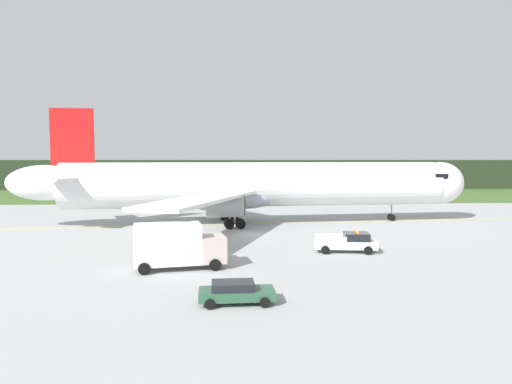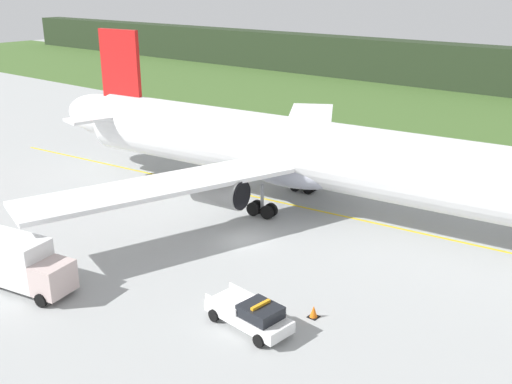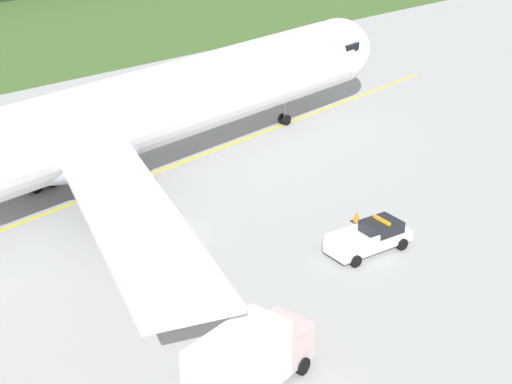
# 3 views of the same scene
# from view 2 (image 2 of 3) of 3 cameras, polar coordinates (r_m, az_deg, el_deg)

# --- Properties ---
(ground) EXTENTS (320.00, 320.00, 0.00)m
(ground) POSITION_cam_2_polar(r_m,az_deg,el_deg) (46.87, -1.17, -4.57)
(ground) COLOR #9FA2A2
(grass_verge) EXTENTS (320.00, 44.38, 0.04)m
(grass_verge) POSITION_cam_2_polar(r_m,az_deg,el_deg) (95.33, 21.56, 6.67)
(grass_verge) COLOR #40602A
(grass_verge) RESTS_ON ground
(taxiway_centerline_main) EXTENTS (77.49, 9.17, 0.01)m
(taxiway_centerline_main) POSITION_cam_2_polar(r_m,az_deg,el_deg) (52.90, 5.90, -1.76)
(taxiway_centerline_main) COLOR yellow
(taxiway_centerline_main) RESTS_ON ground
(airliner) EXTENTS (59.55, 45.48, 14.57)m
(airliner) POSITION_cam_2_polar(r_m,az_deg,el_deg) (51.46, 5.70, 3.51)
(airliner) COLOR white
(airliner) RESTS_ON ground
(ops_pickup_truck) EXTENTS (5.70, 2.76, 1.94)m
(ops_pickup_truck) POSITION_cam_2_polar(r_m,az_deg,el_deg) (35.29, -0.48, -11.63)
(ops_pickup_truck) COLOR white
(ops_pickup_truck) RESTS_ON ground
(catering_truck) EXTENTS (7.25, 3.84, 3.69)m
(catering_truck) POSITION_cam_2_polar(r_m,az_deg,el_deg) (41.86, -21.53, -6.34)
(catering_truck) COLOR beige
(catering_truck) RESTS_ON ground
(apron_cone) EXTENTS (0.62, 0.62, 0.78)m
(apron_cone) POSITION_cam_2_polar(r_m,az_deg,el_deg) (36.74, 5.53, -11.32)
(apron_cone) COLOR black
(apron_cone) RESTS_ON ground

